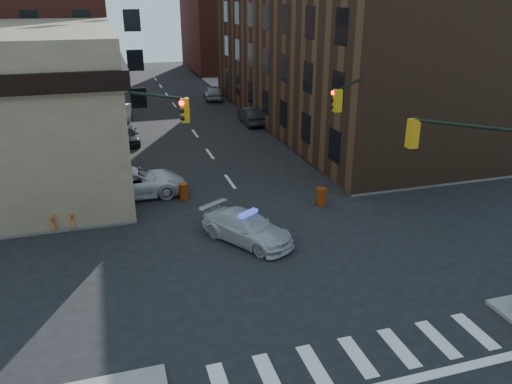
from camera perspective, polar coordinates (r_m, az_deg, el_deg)
ground at (r=22.26m, az=3.35°, el=-7.46°), size 140.00×140.00×0.00m
sidewalk_ne at (r=60.02m, az=13.53°, el=10.78°), size 34.00×54.50×0.15m
commercial_row_ne at (r=45.44m, az=9.52°, el=16.58°), size 14.00×34.00×14.00m
filler_nw at (r=80.76m, az=-24.61°, el=17.85°), size 20.00×18.00×16.00m
filler_ne at (r=79.15m, az=-1.63°, el=18.18°), size 16.00×16.00×12.00m
signal_pole_se at (r=19.12m, az=26.96°, el=0.28°), size 5.40×5.27×8.00m
signal_pole_nw at (r=24.43m, az=-13.95°, el=5.64°), size 3.58×3.67×8.00m
signal_pole_ne at (r=27.53m, az=11.25°, el=7.64°), size 3.67×3.58×8.00m
tree_ne_near at (r=47.05m, az=1.15°, el=12.71°), size 3.00×3.00×4.85m
tree_ne_far at (r=54.63m, az=-1.51°, el=13.96°), size 3.00×3.00×4.85m
police_car at (r=23.29m, az=-1.02°, el=-4.10°), size 4.20×5.06×1.38m
pickup at (r=29.31m, az=-13.76°, el=1.06°), size 5.83×2.70×1.62m
parked_car_wnear at (r=40.12m, az=-14.45°, el=6.33°), size 1.76×3.97×1.33m
parked_car_wfar at (r=47.99m, az=-15.03°, el=8.76°), size 1.93×4.33×1.38m
parked_car_wdeep at (r=62.60m, az=-15.72°, el=11.57°), size 2.26×4.81×1.36m
parked_car_enear at (r=44.95m, az=-0.47°, el=8.77°), size 1.75×4.75×1.55m
parked_car_efar at (r=56.04m, az=-4.98°, el=11.27°), size 2.33×4.70×1.54m
pedestrian_a at (r=28.83m, az=-23.76°, el=-0.27°), size 0.63×0.46×1.60m
pedestrian_b at (r=26.53m, az=-25.83°, el=-2.27°), size 1.05×0.96×1.76m
barrel_road at (r=27.53m, az=7.46°, el=-0.55°), size 0.64×0.64×0.99m
barrel_bank at (r=28.42m, az=-8.25°, el=0.07°), size 0.65×0.65×0.93m
barricade_nw_a at (r=26.13m, az=-21.25°, el=-2.95°), size 1.22×0.70×0.88m
barricade_nw_b at (r=28.18m, az=-19.49°, el=-0.86°), size 1.32×0.77×0.94m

